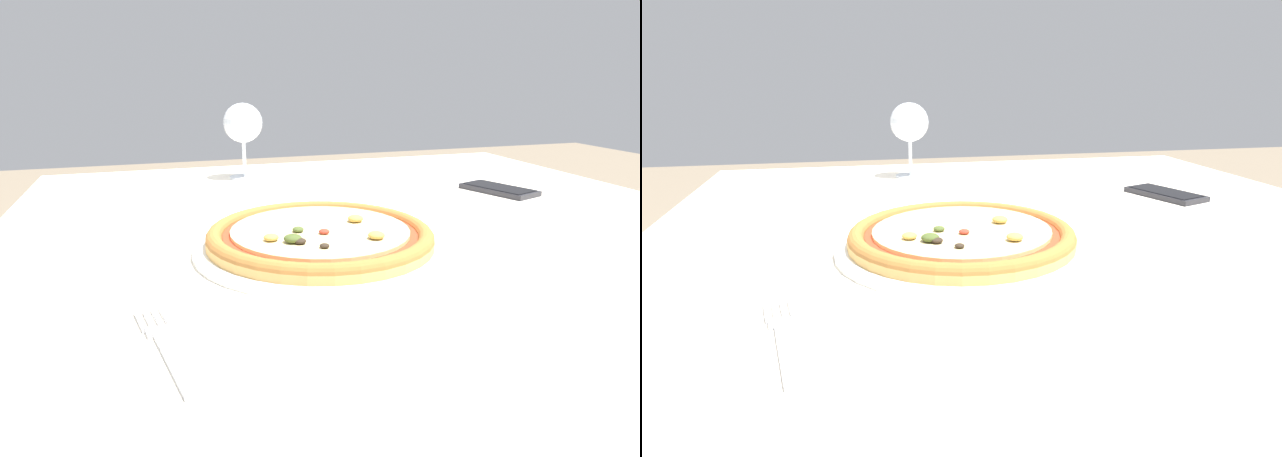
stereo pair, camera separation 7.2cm
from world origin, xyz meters
The scene contains 5 objects.
dining_table centered at (0.00, 0.00, 0.64)m, with size 1.17×1.17×0.71m.
pizza_plate centered at (-0.13, -0.10, 0.73)m, with size 0.34×0.34×0.04m.
fork centered at (-0.34, -0.31, 0.72)m, with size 0.05×0.17×0.00m.
wine_glass_far_left centered at (-0.15, 0.42, 0.83)m, with size 0.09×0.09×0.17m.
cell_phone centered at (0.31, 0.13, 0.72)m, with size 0.11×0.16×0.01m.
Camera 2 is at (-0.27, -0.77, 0.95)m, focal length 30.00 mm.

